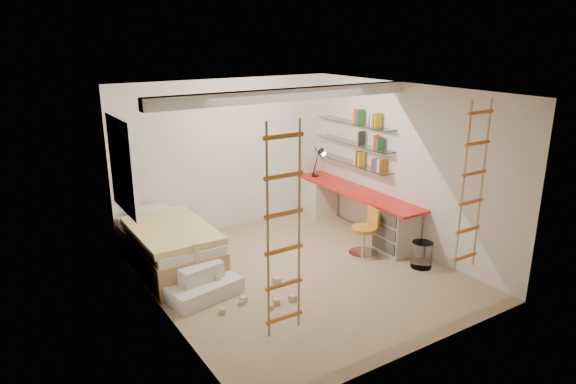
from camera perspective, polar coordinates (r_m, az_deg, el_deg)
floor at (r=7.48m, az=1.25°, el=-9.03°), size 4.50×4.50×0.00m
ceiling_beam at (r=7.00m, az=0.00°, el=10.77°), size 4.00×0.18×0.16m
window_frame at (r=7.50m, az=-17.94°, el=2.82°), size 0.06×1.15×1.35m
window_blind at (r=7.51m, az=-17.64°, el=2.87°), size 0.02×1.00×1.20m
rope_ladder_left at (r=4.85m, az=-0.47°, el=-4.46°), size 0.41×0.04×2.13m
rope_ladder_right at (r=6.61m, az=19.81°, el=0.44°), size 0.41×0.04×2.13m
waste_bin at (r=7.84m, az=14.65°, el=-6.76°), size 0.31×0.31×0.39m
desk at (r=8.92m, az=7.40°, el=-1.93°), size 0.56×2.80×0.75m
shelves at (r=8.92m, az=7.33°, el=5.39°), size 0.25×1.80×0.71m
bed at (r=7.76m, az=-13.08°, el=-5.83°), size 1.02×2.00×0.69m
task_lamp at (r=9.41m, az=3.62°, el=3.85°), size 0.14×0.36×0.57m
swivel_chair at (r=8.05m, az=8.52°, el=-5.10°), size 0.51×0.51×0.75m
play_platform at (r=6.98m, az=-9.93°, el=-9.81°), size 1.07×0.90×0.42m
toy_blocks at (r=6.78m, az=-6.15°, el=-10.01°), size 1.32×1.03×0.69m
books at (r=8.90m, az=7.35°, el=6.05°), size 0.14×0.70×0.92m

